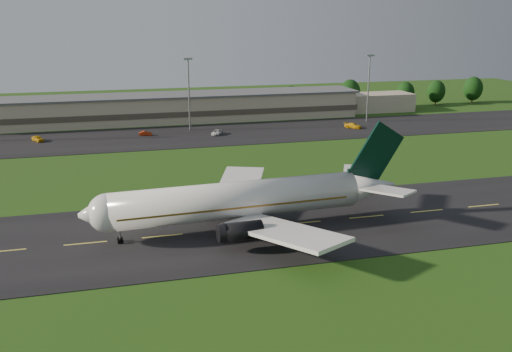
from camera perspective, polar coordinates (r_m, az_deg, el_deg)
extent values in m
plane|color=#214110|center=(87.77, -2.15, -5.40)|extent=(360.00, 360.00, 0.00)
cube|color=black|center=(87.75, -2.15, -5.37)|extent=(220.00, 30.00, 0.10)
cube|color=black|center=(156.18, -8.00, 3.93)|extent=(260.00, 30.00, 0.10)
cylinder|color=white|center=(86.22, -1.96, -2.40)|extent=(38.24, 7.62, 5.60)
sphere|color=white|center=(83.35, -14.64, -3.57)|extent=(5.60, 5.60, 5.60)
cone|color=white|center=(83.30, -16.01, -3.69)|extent=(4.28, 5.58, 5.38)
cone|color=white|center=(94.58, 11.27, -1.05)|extent=(9.28, 5.96, 5.49)
cube|color=brown|center=(86.21, -2.27, -2.65)|extent=(35.25, 7.50, 0.28)
cube|color=black|center=(83.15, -15.08, -3.25)|extent=(2.16, 3.10, 0.65)
cube|color=white|center=(77.93, 2.78, -5.60)|extent=(14.87, 20.08, 2.20)
cube|color=white|center=(97.68, -1.75, -1.13)|extent=(13.32, 20.22, 2.20)
cube|color=white|center=(90.19, 12.82, -1.38)|extent=(7.81, 9.35, 0.91)
cube|color=white|center=(98.54, 9.90, 0.24)|extent=(7.21, 9.40, 0.91)
cube|color=black|center=(93.38, 10.52, -0.08)|extent=(5.02, 0.82, 3.00)
cube|color=black|center=(93.65, 11.98, 2.23)|extent=(9.44, 0.95, 10.55)
cylinder|color=black|center=(79.23, -1.39, -5.53)|extent=(5.74, 2.99, 2.70)
cylinder|color=black|center=(93.81, -4.17, -2.14)|extent=(5.74, 2.99, 2.70)
cube|color=#BEB191|center=(178.95, -9.00, 6.68)|extent=(120.00, 15.00, 8.00)
cube|color=#4C4438|center=(179.08, -8.99, 6.42)|extent=(121.00, 15.40, 1.60)
cube|color=#595B60|center=(178.36, -9.06, 7.99)|extent=(122.00, 16.00, 0.50)
cube|color=#BEB191|center=(200.43, 11.42, 7.23)|extent=(28.00, 11.00, 6.00)
cylinder|color=gray|center=(162.97, -6.72, 8.02)|extent=(0.44, 0.44, 20.00)
cube|color=gray|center=(161.93, -6.84, 11.56)|extent=(2.40, 1.20, 0.50)
cylinder|color=gray|center=(179.12, 11.16, 8.52)|extent=(0.44, 0.44, 20.00)
cube|color=gray|center=(178.18, 11.34, 11.74)|extent=(2.40, 1.20, 0.50)
cylinder|color=black|center=(189.87, -19.37, 5.61)|extent=(0.56, 0.56, 2.24)
ellipsoid|color=black|center=(189.44, -19.45, 6.43)|extent=(5.22, 5.22, 6.52)
cylinder|color=black|center=(197.82, 3.50, 6.92)|extent=(0.56, 0.56, 2.69)
ellipsoid|color=black|center=(197.34, 3.51, 7.86)|extent=(6.27, 6.27, 7.84)
cylinder|color=black|center=(207.26, 9.33, 7.21)|extent=(0.56, 0.56, 3.13)
ellipsoid|color=black|center=(206.74, 9.38, 8.25)|extent=(7.30, 7.30, 9.12)
cylinder|color=black|center=(214.09, 14.63, 7.13)|extent=(0.56, 0.56, 2.78)
ellipsoid|color=black|center=(213.64, 14.70, 8.03)|extent=(6.49, 6.49, 8.12)
cylinder|color=black|center=(222.11, 17.50, 7.21)|extent=(0.56, 0.56, 2.79)
ellipsoid|color=black|center=(221.67, 17.57, 8.08)|extent=(6.52, 6.52, 8.15)
cylinder|color=black|center=(231.51, 20.79, 7.27)|extent=(0.56, 0.56, 3.04)
ellipsoid|color=black|center=(231.06, 20.88, 8.17)|extent=(7.09, 7.09, 8.86)
imported|color=#D8A10C|center=(158.77, -20.98, 3.51)|extent=(3.68, 4.61, 1.47)
imported|color=#A1260A|center=(158.50, -10.98, 4.20)|extent=(3.72, 1.80, 1.17)
imported|color=silver|center=(157.13, -3.92, 4.38)|extent=(4.24, 5.24, 1.33)
imported|color=#F1B50E|center=(168.40, 9.69, 4.99)|extent=(5.04, 4.99, 1.46)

